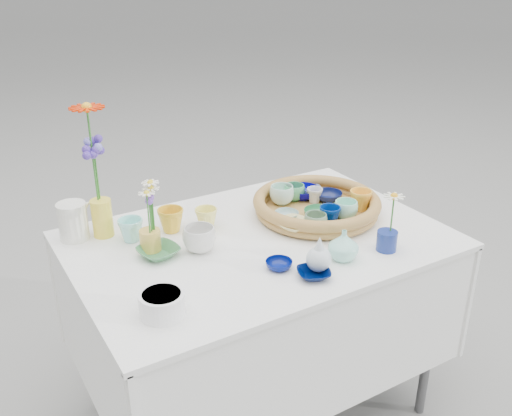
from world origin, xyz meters
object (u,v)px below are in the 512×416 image
wicker_tray (316,205)px  bud_vase_seafoam (343,245)px  display_table (259,408)px  tall_vase_yellow (102,218)px

wicker_tray → bud_vase_seafoam: size_ratio=4.66×
display_table → wicker_tray: size_ratio=2.66×
bud_vase_seafoam → tall_vase_yellow: tall_vase_yellow is taller
wicker_tray → bud_vase_seafoam: bud_vase_seafoam is taller
display_table → wicker_tray: wicker_tray is taller
display_table → tall_vase_yellow: size_ratio=9.49×
display_table → tall_vase_yellow: 0.99m
bud_vase_seafoam → tall_vase_yellow: size_ratio=0.77×
tall_vase_yellow → display_table: bearing=-33.0°
display_table → tall_vase_yellow: (-0.45, 0.29, 0.83)m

